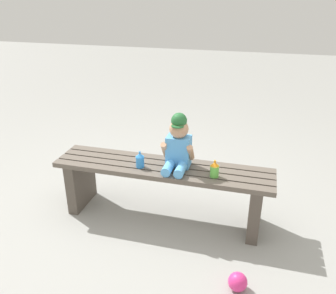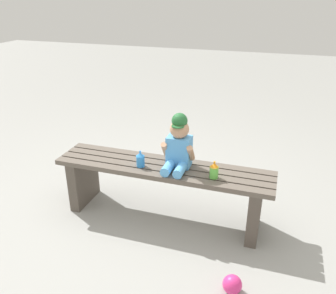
{
  "view_description": "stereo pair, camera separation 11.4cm",
  "coord_description": "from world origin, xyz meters",
  "px_view_note": "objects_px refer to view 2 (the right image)",
  "views": [
    {
      "loc": [
        0.64,
        -2.19,
        1.63
      ],
      "look_at": [
        0.06,
        -0.05,
        0.62
      ],
      "focal_mm": 37.61,
      "sensor_mm": 36.0,
      "label": 1
    },
    {
      "loc": [
        0.75,
        -2.16,
        1.63
      ],
      "look_at": [
        0.06,
        -0.05,
        0.62
      ],
      "focal_mm": 37.61,
      "sensor_mm": 36.0,
      "label": 2
    }
  ],
  "objects_px": {
    "park_bench": "(163,182)",
    "sippy_cup_right": "(214,170)",
    "child_figure": "(179,145)",
    "toy_ball": "(232,284)",
    "sippy_cup_left": "(140,159)"
  },
  "relations": [
    {
      "from": "child_figure",
      "to": "sippy_cup_left",
      "type": "relative_size",
      "value": 3.26
    },
    {
      "from": "park_bench",
      "to": "sippy_cup_left",
      "type": "bearing_deg",
      "value": -158.31
    },
    {
      "from": "child_figure",
      "to": "toy_ball",
      "type": "bearing_deg",
      "value": -49.87
    },
    {
      "from": "sippy_cup_left",
      "to": "toy_ball",
      "type": "height_order",
      "value": "sippy_cup_left"
    },
    {
      "from": "child_figure",
      "to": "sippy_cup_right",
      "type": "bearing_deg",
      "value": -16.13
    },
    {
      "from": "sippy_cup_right",
      "to": "sippy_cup_left",
      "type": "bearing_deg",
      "value": 180.0
    },
    {
      "from": "child_figure",
      "to": "sippy_cup_right",
      "type": "relative_size",
      "value": 3.26
    },
    {
      "from": "sippy_cup_right",
      "to": "toy_ball",
      "type": "distance_m",
      "value": 0.73
    },
    {
      "from": "sippy_cup_right",
      "to": "toy_ball",
      "type": "bearing_deg",
      "value": -65.84
    },
    {
      "from": "park_bench",
      "to": "child_figure",
      "type": "bearing_deg",
      "value": 10.26
    },
    {
      "from": "sippy_cup_left",
      "to": "toy_ball",
      "type": "bearing_deg",
      "value": -34.36
    },
    {
      "from": "park_bench",
      "to": "child_figure",
      "type": "relative_size",
      "value": 3.98
    },
    {
      "from": "park_bench",
      "to": "toy_ball",
      "type": "height_order",
      "value": "park_bench"
    },
    {
      "from": "sippy_cup_right",
      "to": "toy_ball",
      "type": "relative_size",
      "value": 1.08
    },
    {
      "from": "park_bench",
      "to": "sippy_cup_right",
      "type": "distance_m",
      "value": 0.44
    }
  ]
}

